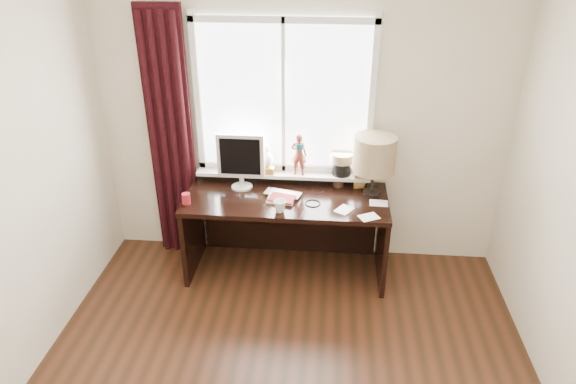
# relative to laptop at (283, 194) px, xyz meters

# --- Properties ---
(wall_back) EXTENTS (3.50, 0.00, 2.60)m
(wall_back) POSITION_rel_laptop_xyz_m (0.13, 0.34, 0.54)
(wall_back) COLOR beige
(wall_back) RESTS_ON ground
(laptop) EXTENTS (0.35, 0.27, 0.02)m
(laptop) POSITION_rel_laptop_xyz_m (0.00, 0.00, 0.00)
(laptop) COLOR silver
(laptop) RESTS_ON desk
(mug) EXTENTS (0.14, 0.14, 0.10)m
(mug) POSITION_rel_laptop_xyz_m (0.00, -0.28, 0.04)
(mug) COLOR white
(mug) RESTS_ON desk
(red_cup) EXTENTS (0.07, 0.07, 0.09)m
(red_cup) POSITION_rel_laptop_xyz_m (-0.77, -0.21, 0.03)
(red_cup) COLOR maroon
(red_cup) RESTS_ON desk
(window) EXTENTS (1.52, 0.20, 1.40)m
(window) POSITION_rel_laptop_xyz_m (-0.00, 0.29, 0.55)
(window) COLOR white
(window) RESTS_ON ground
(curtain) EXTENTS (0.38, 0.09, 2.25)m
(curtain) POSITION_rel_laptop_xyz_m (-1.00, 0.24, 0.35)
(curtain) COLOR black
(curtain) RESTS_ON floor
(desk) EXTENTS (1.70, 0.70, 0.75)m
(desk) POSITION_rel_laptop_xyz_m (0.03, 0.06, -0.26)
(desk) COLOR black
(desk) RESTS_ON floor
(monitor) EXTENTS (0.40, 0.18, 0.49)m
(monitor) POSITION_rel_laptop_xyz_m (-0.37, 0.11, 0.27)
(monitor) COLOR beige
(monitor) RESTS_ON desk
(notebook_stack) EXTENTS (0.25, 0.20, 0.03)m
(notebook_stack) POSITION_rel_laptop_xyz_m (-0.01, -0.09, 0.00)
(notebook_stack) COLOR beige
(notebook_stack) RESTS_ON desk
(brush_holder) EXTENTS (0.09, 0.09, 0.25)m
(brush_holder) POSITION_rel_laptop_xyz_m (0.46, 0.22, 0.05)
(brush_holder) COLOR black
(brush_holder) RESTS_ON desk
(icon_frame) EXTENTS (0.10, 0.03, 0.13)m
(icon_frame) POSITION_rel_laptop_xyz_m (0.64, 0.18, 0.05)
(icon_frame) COLOR gold
(icon_frame) RESTS_ON desk
(table_lamp) EXTENTS (0.35, 0.35, 0.52)m
(table_lamp) POSITION_rel_laptop_xyz_m (0.74, 0.08, 0.35)
(table_lamp) COLOR black
(table_lamp) RESTS_ON desk
(loose_papers) EXTENTS (0.45, 0.38, 0.00)m
(loose_papers) POSITION_rel_laptop_xyz_m (0.67, -0.19, -0.01)
(loose_papers) COLOR white
(loose_papers) RESTS_ON desk
(desk_cables) EXTENTS (0.34, 0.39, 0.01)m
(desk_cables) POSITION_rel_laptop_xyz_m (0.22, -0.03, -0.01)
(desk_cables) COLOR black
(desk_cables) RESTS_ON desk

